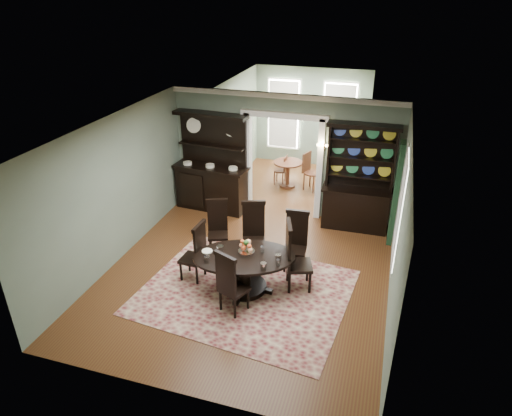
{
  "coord_description": "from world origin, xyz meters",
  "views": [
    {
      "loc": [
        2.39,
        -7.11,
        5.31
      ],
      "look_at": [
        0.04,
        0.6,
        1.25
      ],
      "focal_mm": 32.0,
      "sensor_mm": 36.0,
      "label": 1
    }
  ],
  "objects_px": {
    "dining_table": "(244,266)",
    "welsh_dresser": "(357,192)",
    "parlor_table": "(288,170)",
    "sideboard": "(212,176)"
  },
  "relations": [
    {
      "from": "sideboard",
      "to": "parlor_table",
      "type": "xyz_separation_m",
      "value": [
        1.54,
        1.83,
        -0.37
      ]
    },
    {
      "from": "sideboard",
      "to": "welsh_dresser",
      "type": "relative_size",
      "value": 0.98
    },
    {
      "from": "dining_table",
      "to": "welsh_dresser",
      "type": "relative_size",
      "value": 0.88
    },
    {
      "from": "sideboard",
      "to": "welsh_dresser",
      "type": "distance_m",
      "value": 3.61
    },
    {
      "from": "welsh_dresser",
      "to": "parlor_table",
      "type": "bearing_deg",
      "value": 137.74
    },
    {
      "from": "welsh_dresser",
      "to": "parlor_table",
      "type": "height_order",
      "value": "welsh_dresser"
    },
    {
      "from": "parlor_table",
      "to": "dining_table",
      "type": "bearing_deg",
      "value": -86.04
    },
    {
      "from": "dining_table",
      "to": "welsh_dresser",
      "type": "distance_m",
      "value": 3.58
    },
    {
      "from": "sideboard",
      "to": "welsh_dresser",
      "type": "bearing_deg",
      "value": 5.16
    },
    {
      "from": "dining_table",
      "to": "parlor_table",
      "type": "height_order",
      "value": "same"
    }
  ]
}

